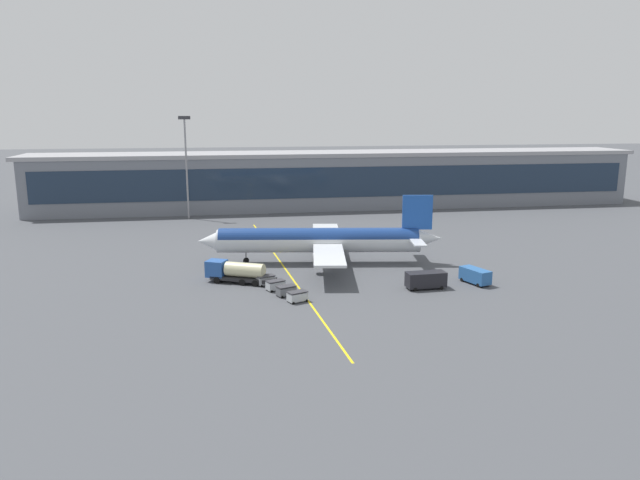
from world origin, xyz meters
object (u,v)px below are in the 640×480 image
(baggage_cart_2, at_px, (276,285))
(baggage_cart_0, at_px, (297,296))
(crew_van, at_px, (475,275))
(main_airliner, at_px, (320,240))
(fuel_tanker, at_px, (236,271))
(lavatory_truck, at_px, (425,279))
(baggage_cart_3, at_px, (266,280))
(baggage_cart_1, at_px, (286,290))

(baggage_cart_2, bearing_deg, baggage_cart_0, -67.61)
(crew_van, relative_size, baggage_cart_2, 1.78)
(main_airliner, height_order, fuel_tanker, main_airliner)
(lavatory_truck, height_order, crew_van, lavatory_truck)
(baggage_cart_3, bearing_deg, lavatory_truck, -14.01)
(crew_van, xyz_separation_m, baggage_cart_0, (-27.63, -4.56, -0.53))
(crew_van, distance_m, baggage_cart_3, 31.59)
(fuel_tanker, bearing_deg, main_airliner, 33.63)
(fuel_tanker, xyz_separation_m, baggage_cart_3, (4.31, -2.03, -0.96))
(main_airliner, distance_m, baggage_cart_1, 19.57)
(baggage_cart_3, bearing_deg, fuel_tanker, 154.75)
(main_airliner, relative_size, crew_van, 7.72)
(baggage_cart_2, xyz_separation_m, baggage_cart_3, (-1.22, 2.96, 0.00))
(crew_van, bearing_deg, baggage_cart_2, 177.42)
(main_airliner, distance_m, lavatory_truck, 21.75)
(lavatory_truck, relative_size, baggage_cart_1, 1.95)
(lavatory_truck, relative_size, baggage_cart_3, 1.95)
(baggage_cart_0, bearing_deg, crew_van, 9.37)
(main_airliner, distance_m, baggage_cart_0, 21.87)
(main_airliner, relative_size, baggage_cart_3, 13.77)
(baggage_cart_1, bearing_deg, baggage_cart_3, 112.39)
(fuel_tanker, bearing_deg, lavatory_truck, -15.89)
(baggage_cart_2, bearing_deg, main_airliner, 58.40)
(main_airliner, distance_m, crew_van, 26.60)
(baggage_cart_2, relative_size, baggage_cart_3, 1.00)
(baggage_cart_3, bearing_deg, baggage_cart_2, -67.61)
(fuel_tanker, bearing_deg, baggage_cart_3, -25.25)
(baggage_cart_1, xyz_separation_m, baggage_cart_2, (-1.22, 2.96, 0.00))
(fuel_tanker, bearing_deg, baggage_cart_0, -53.85)
(lavatory_truck, bearing_deg, baggage_cart_2, 172.74)
(baggage_cart_0, bearing_deg, baggage_cart_3, 112.39)
(main_airliner, relative_size, baggage_cart_2, 13.77)
(baggage_cart_3, bearing_deg, baggage_cart_1, -67.61)
(main_airliner, relative_size, fuel_tanker, 3.86)
(fuel_tanker, bearing_deg, baggage_cart_1, -49.67)
(baggage_cart_1, distance_m, baggage_cart_2, 3.20)
(crew_van, height_order, baggage_cart_2, crew_van)
(baggage_cart_0, xyz_separation_m, baggage_cart_1, (-1.22, 2.96, 0.00))
(baggage_cart_1, bearing_deg, fuel_tanker, 130.33)
(baggage_cart_0, relative_size, baggage_cart_2, 1.00)
(lavatory_truck, height_order, baggage_cart_1, lavatory_truck)
(lavatory_truck, xyz_separation_m, baggage_cart_2, (-21.75, 2.77, -0.64))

